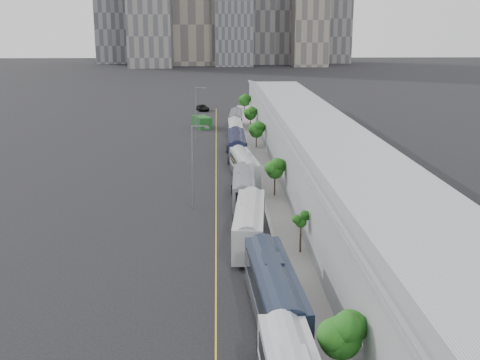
{
  "coord_description": "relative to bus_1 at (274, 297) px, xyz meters",
  "views": [
    {
      "loc": [
        -1.27,
        -19.06,
        20.24
      ],
      "look_at": [
        1.31,
        48.56,
        3.0
      ],
      "focal_mm": 45.0,
      "sensor_mm": 36.0,
      "label": 1
    }
  ],
  "objects": [
    {
      "name": "tree_2",
      "position": [
        3.08,
        32.16,
        1.89
      ],
      "size": [
        2.16,
        2.16,
        4.7
      ],
      "color": "black",
      "rests_on": "ground"
    },
    {
      "name": "sidewalk",
      "position": [
        6.36,
        35.05,
        -1.65
      ],
      "size": [
        10.0,
        170.0,
        0.12
      ],
      "primitive_type": "cube",
      "color": "gray",
      "rests_on": "ground"
    },
    {
      "name": "shipping_container",
      "position": [
        -7.07,
        84.53,
        -0.54
      ],
      "size": [
        4.34,
        5.88,
        2.35
      ],
      "primitive_type": "cube",
      "rotation": [
        0.0,
        0.0,
        0.36
      ],
      "color": "#154418",
      "rests_on": "ground"
    },
    {
      "name": "bus_3",
      "position": [
        -0.88,
        29.63,
        -0.2
      ],
      "size": [
        2.99,
        12.37,
        3.59
      ],
      "rotation": [
        0.0,
        0.0,
        -0.04
      ],
      "color": "slate",
      "rests_on": "ground"
    },
    {
      "name": "bus_6",
      "position": [
        -0.62,
        70.2,
        -0.21
      ],
      "size": [
        2.74,
        12.23,
        3.57
      ],
      "rotation": [
        0.0,
        0.0,
        -0.0
      ],
      "color": "silver",
      "rests_on": "ground"
    },
    {
      "name": "lane_line",
      "position": [
        -4.14,
        35.05,
        -1.7
      ],
      "size": [
        0.12,
        160.0,
        0.02
      ],
      "primitive_type": "cube",
      "color": "gold",
      "rests_on": "ground"
    },
    {
      "name": "tree_4",
      "position": [
        2.97,
        84.62,
        1.35
      ],
      "size": [
        2.37,
        2.37,
        4.26
      ],
      "color": "black",
      "rests_on": "ground"
    },
    {
      "name": "suv",
      "position": [
        -7.51,
        110.74,
        -0.96
      ],
      "size": [
        3.72,
        5.86,
        1.51
      ],
      "primitive_type": "imported",
      "rotation": [
        0.0,
        0.0,
        0.24
      ],
      "color": "black",
      "rests_on": "ground"
    },
    {
      "name": "bus_1",
      "position": [
        0.0,
        0.0,
        0.0
      ],
      "size": [
        3.56,
        14.0,
        4.06
      ],
      "rotation": [
        0.0,
        0.0,
        0.06
      ],
      "color": "#151D30",
      "rests_on": "ground"
    },
    {
      "name": "tree_1",
      "position": [
        3.62,
        12.79,
        1.36
      ],
      "size": [
        1.07,
        1.07,
        3.73
      ],
      "color": "black",
      "rests_on": "ground"
    },
    {
      "name": "bus_5",
      "position": [
        -0.89,
        54.99,
        -0.05
      ],
      "size": [
        3.0,
        13.53,
        3.95
      ],
      "rotation": [
        0.0,
        0.0,
        -0.01
      ],
      "color": "#161932",
      "rests_on": "ground"
    },
    {
      "name": "depot",
      "position": [
        10.35,
        35.05,
        1.8
      ],
      "size": [
        12.45,
        160.4,
        7.2
      ],
      "color": "gray",
      "rests_on": "ground"
    },
    {
      "name": "bus_7",
      "position": [
        -0.03,
        84.59,
        -0.22
      ],
      "size": [
        3.18,
        12.24,
        3.54
      ],
      "rotation": [
        0.0,
        0.0,
        -0.06
      ],
      "color": "slate",
      "rests_on": "ground"
    },
    {
      "name": "bus_4",
      "position": [
        -0.29,
        40.43,
        -0.17
      ],
      "size": [
        3.72,
        12.73,
        3.67
      ],
      "rotation": [
        0.0,
        0.0,
        0.1
      ],
      "color": "#AEB2B8",
      "rests_on": "ground"
    },
    {
      "name": "street_lamp_near",
      "position": [
        -6.59,
        27.22,
        3.82
      ],
      "size": [
        2.04,
        0.22,
        9.66
      ],
      "color": "#59595E",
      "rests_on": "ground"
    },
    {
      "name": "bus_2",
      "position": [
        -0.91,
        15.43,
        -0.06
      ],
      "size": [
        3.84,
        13.57,
        3.91
      ],
      "rotation": [
        0.0,
        0.0,
        -0.09
      ],
      "color": "#BCBCBE",
      "rests_on": "ground"
    },
    {
      "name": "street_lamp_far",
      "position": [
        -7.57,
        69.39,
        3.91
      ],
      "size": [
        2.04,
        0.22,
        9.84
      ],
      "color": "#59595E",
      "rests_on": "ground"
    },
    {
      "name": "tree_0",
      "position": [
        2.92,
        -8.63,
        1.9
      ],
      "size": [
        2.48,
        2.48,
        4.87
      ],
      "color": "black",
      "rests_on": "ground"
    },
    {
      "name": "tree_3",
      "position": [
        2.79,
        62.82,
        1.65
      ],
      "size": [
        2.49,
        2.49,
        4.62
      ],
      "color": "black",
      "rests_on": "ground"
    },
    {
      "name": "tree_5",
      "position": [
        2.84,
        108.47,
        1.33
      ],
      "size": [
        2.63,
        2.63,
        4.37
      ],
      "color": "black",
      "rests_on": "ground"
    }
  ]
}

